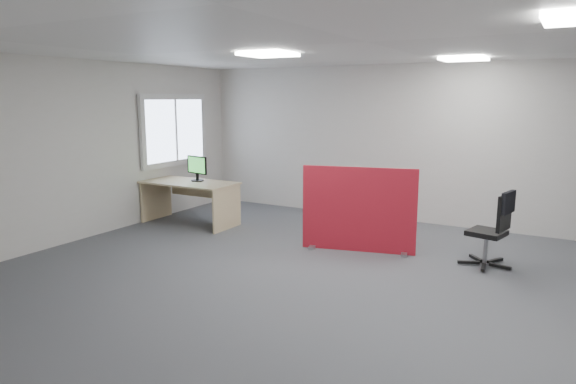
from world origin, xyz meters
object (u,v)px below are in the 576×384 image
at_px(second_desk, 191,192).
at_px(office_chair, 495,225).
at_px(monitor_second, 197,167).
at_px(red_divider, 359,210).

xyz_separation_m(second_desk, office_chair, (4.87, 0.05, 0.01)).
relative_size(second_desk, monitor_second, 3.43).
bearing_deg(second_desk, red_divider, -2.27).
bearing_deg(red_divider, second_desk, 163.94).
distance_m(red_divider, office_chair, 1.78).
bearing_deg(second_desk, monitor_second, 54.42).
height_order(red_divider, second_desk, red_divider).
bearing_deg(monitor_second, second_desk, -113.37).
bearing_deg(red_divider, monitor_second, 162.14).
height_order(second_desk, office_chair, office_chair).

